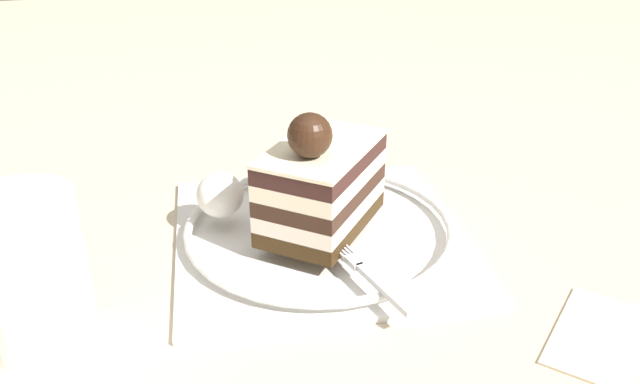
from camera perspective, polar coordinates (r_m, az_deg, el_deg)
ground_plane at (r=0.57m, az=-1.27°, el=-4.23°), size 2.40×2.40×0.00m
dessert_plate at (r=0.56m, az=0.00°, el=-3.50°), size 0.25×0.25×0.02m
cake_slice at (r=0.54m, az=0.06°, el=0.76°), size 0.13×0.13×0.11m
whipped_cream_dollop at (r=0.57m, az=-8.72°, el=-0.24°), size 0.04×0.04×0.04m
fork at (r=0.49m, az=3.86°, el=-6.88°), size 0.11×0.04×0.00m
drink_glass_far at (r=0.48m, az=-23.90°, el=-6.84°), size 0.07×0.07×0.11m
folded_napkin at (r=0.50m, az=23.11°, el=-11.40°), size 0.11×0.11×0.00m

